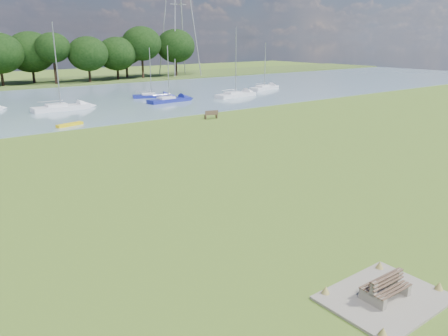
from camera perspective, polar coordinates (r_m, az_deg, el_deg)
ground at (r=26.33m, az=-5.94°, el=-3.10°), size 220.00×220.00×0.00m
river at (r=65.20m, az=-25.55°, el=7.26°), size 220.00×40.00×0.10m
concrete_pad at (r=17.05m, az=20.21°, el=-15.64°), size 4.20×3.20×0.10m
bench_pair at (r=16.83m, az=20.35°, el=-14.41°), size 1.72×1.03×0.92m
riverbank_bench at (r=49.81m, az=-1.68°, el=6.99°), size 1.65×0.80×0.98m
kayak at (r=48.24m, az=-19.51°, el=5.37°), size 2.94×1.42×0.29m
sailboat_1 at (r=68.28m, az=-9.50°, el=9.40°), size 5.81×3.50×7.37m
sailboat_2 at (r=59.20m, az=-20.60°, el=7.59°), size 6.99×2.12×10.66m
sailboat_3 at (r=78.42m, az=5.27°, el=10.52°), size 6.76×3.25×7.98m
sailboat_4 at (r=68.47m, az=1.47°, el=9.71°), size 7.39×2.91×10.36m
sailboat_8 at (r=63.17m, az=-7.22°, el=8.96°), size 6.68×2.44×7.75m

